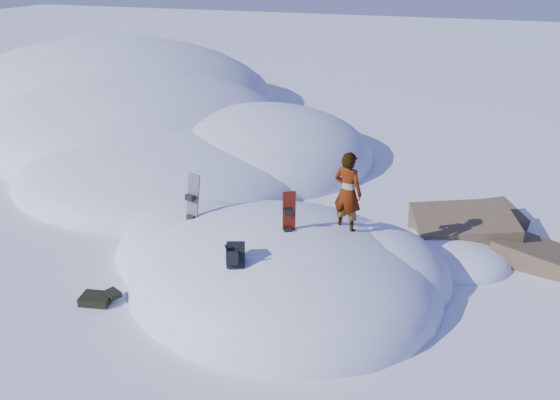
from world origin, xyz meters
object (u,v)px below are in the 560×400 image
(snowboard_red, at_px, (289,223))
(backpack, at_px, (235,255))
(person, at_px, (348,192))
(snowboard_dark, at_px, (192,210))

(snowboard_red, relative_size, backpack, 2.55)
(backpack, relative_size, person, 0.32)
(backpack, bearing_deg, snowboard_dark, 117.08)
(person, bearing_deg, snowboard_dark, 21.74)
(snowboard_dark, bearing_deg, person, 16.89)
(backpack, bearing_deg, snowboard_red, 45.65)
(snowboard_dark, bearing_deg, snowboard_red, 1.44)
(snowboard_red, bearing_deg, snowboard_dark, 138.56)
(snowboard_red, bearing_deg, backpack, -144.88)
(snowboard_red, bearing_deg, person, 6.81)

